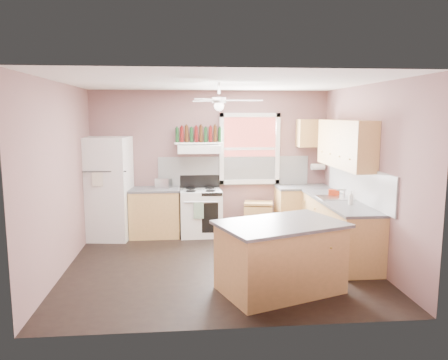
{
  "coord_description": "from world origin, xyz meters",
  "views": [
    {
      "loc": [
        -0.52,
        -6.31,
        2.24
      ],
      "look_at": [
        0.1,
        0.3,
        1.25
      ],
      "focal_mm": 35.0,
      "sensor_mm": 36.0,
      "label": 1
    }
  ],
  "objects": [
    {
      "name": "cart",
      "position": [
        0.9,
        1.75,
        0.27
      ],
      "size": [
        0.59,
        0.46,
        0.53
      ],
      "primitive_type": "cube",
      "rotation": [
        0.0,
        0.0,
        -0.21
      ],
      "color": "#B38B4A",
      "rests_on": "floor"
    },
    {
      "name": "faucet",
      "position": [
        2.1,
        0.5,
        0.97
      ],
      "size": [
        0.03,
        0.03,
        0.14
      ],
      "primitive_type": "cylinder",
      "color": "silver",
      "rests_on": "sink"
    },
    {
      "name": "upper_cabinet_right",
      "position": [
        2.08,
        0.5,
        1.78
      ],
      "size": [
        0.33,
        1.8,
        0.76
      ],
      "primitive_type": "cube",
      "color": "#B38B4A",
      "rests_on": "wall_right"
    },
    {
      "name": "wine_bottles",
      "position": [
        -0.23,
        1.87,
        1.88
      ],
      "size": [
        0.86,
        0.06,
        0.31
      ],
      "color": "#143819",
      "rests_on": "bottle_shelf"
    },
    {
      "name": "island",
      "position": [
        0.7,
        -1.04,
        0.43
      ],
      "size": [
        1.68,
        1.36,
        0.86
      ],
      "primitive_type": "cube",
      "rotation": [
        0.0,
        0.0,
        0.36
      ],
      "color": "#B38B4A",
      "rests_on": "floor"
    },
    {
      "name": "base_cabinet_corner",
      "position": [
        1.75,
        1.7,
        0.43
      ],
      "size": [
        1.0,
        0.6,
        0.86
      ],
      "primitive_type": "cube",
      "color": "#B38B4A",
      "rests_on": "floor"
    },
    {
      "name": "counter_right",
      "position": [
        1.94,
        0.3,
        0.88
      ],
      "size": [
        0.62,
        2.22,
        0.04
      ],
      "primitive_type": "cube",
      "color": "#4E4E51",
      "rests_on": "base_cabinet_right"
    },
    {
      "name": "island_top",
      "position": [
        0.7,
        -1.04,
        0.88
      ],
      "size": [
        1.79,
        1.47,
        0.04
      ],
      "primitive_type": "cube",
      "rotation": [
        0.0,
        0.0,
        0.36
      ],
      "color": "#4E4E51",
      "rests_on": "island"
    },
    {
      "name": "wall_right",
      "position": [
        2.27,
        0.0,
        1.35
      ],
      "size": [
        0.05,
        4.0,
        2.7
      ],
      "primitive_type": "cube",
      "color": "#7B5755",
      "rests_on": "ground"
    },
    {
      "name": "base_cabinet_right",
      "position": [
        1.95,
        0.3,
        0.43
      ],
      "size": [
        0.6,
        2.2,
        0.86
      ],
      "primitive_type": "cube",
      "color": "#B38B4A",
      "rests_on": "floor"
    },
    {
      "name": "backsplash_right",
      "position": [
        2.23,
        0.3,
        1.18
      ],
      "size": [
        0.03,
        2.6,
        0.55
      ],
      "primitive_type": "cube",
      "color": "white",
      "rests_on": "wall_right"
    },
    {
      "name": "ceiling",
      "position": [
        0.0,
        0.0,
        2.7
      ],
      "size": [
        4.5,
        4.5,
        0.0
      ],
      "primitive_type": "plane",
      "color": "white",
      "rests_on": "ground"
    },
    {
      "name": "counter_left",
      "position": [
        -1.06,
        1.7,
        0.88
      ],
      "size": [
        0.92,
        0.62,
        0.04
      ],
      "primitive_type": "cube",
      "color": "#4E4E51",
      "rests_on": "base_cabinet_left"
    },
    {
      "name": "red_caddy",
      "position": [
        2.0,
        0.71,
        0.95
      ],
      "size": [
        0.21,
        0.17,
        0.1
      ],
      "primitive_type": "cube",
      "rotation": [
        0.0,
        0.0,
        -0.3
      ],
      "color": "#A7290E",
      "rests_on": "counter_right"
    },
    {
      "name": "backsplash_back",
      "position": [
        0.45,
        1.99,
        1.18
      ],
      "size": [
        2.9,
        0.03,
        0.55
      ],
      "primitive_type": "cube",
      "color": "white",
      "rests_on": "wall_back"
    },
    {
      "name": "toaster",
      "position": [
        -0.89,
        1.72,
        0.99
      ],
      "size": [
        0.32,
        0.26,
        0.18
      ],
      "primitive_type": "cube",
      "rotation": [
        0.0,
        0.0,
        -0.42
      ],
      "color": "silver",
      "rests_on": "counter_left"
    },
    {
      "name": "upper_cabinet_corner",
      "position": [
        1.95,
        1.83,
        1.9
      ],
      "size": [
        0.6,
        0.33,
        0.52
      ],
      "primitive_type": "cube",
      "color": "#B38B4A",
      "rests_on": "wall_back"
    },
    {
      "name": "floor",
      "position": [
        0.0,
        0.0,
        0.0
      ],
      "size": [
        4.5,
        4.5,
        0.0
      ],
      "primitive_type": "plane",
      "color": "black",
      "rests_on": "ground"
    },
    {
      "name": "bottle_shelf",
      "position": [
        -0.23,
        1.87,
        1.72
      ],
      "size": [
        0.9,
        0.26,
        0.03
      ],
      "primitive_type": "cube",
      "color": "white",
      "rests_on": "range_hood"
    },
    {
      "name": "counter_corner",
      "position": [
        1.75,
        1.7,
        0.88
      ],
      "size": [
        1.02,
        0.62,
        0.04
      ],
      "primitive_type": "cube",
      "color": "#4E4E51",
      "rests_on": "base_cabinet_corner"
    },
    {
      "name": "ceiling_fan_hub",
      "position": [
        0.0,
        0.0,
        2.45
      ],
      "size": [
        0.2,
        0.2,
        0.08
      ],
      "primitive_type": "cylinder",
      "color": "white",
      "rests_on": "ceiling"
    },
    {
      "name": "wall_left",
      "position": [
        -2.27,
        0.0,
        1.35
      ],
      "size": [
        0.05,
        4.0,
        2.7
      ],
      "primitive_type": "cube",
      "color": "#7B5755",
      "rests_on": "ground"
    },
    {
      "name": "soap_bottle",
      "position": [
        1.99,
        -0.07,
        1.01
      ],
      "size": [
        0.1,
        0.1,
        0.22
      ],
      "primitive_type": "imported",
      "rotation": [
        0.0,
        0.0,
        1.73
      ],
      "color": "silver",
      "rests_on": "counter_right"
    },
    {
      "name": "window_view",
      "position": [
        0.75,
        1.98,
        1.6
      ],
      "size": [
        1.0,
        0.02,
        1.2
      ],
      "primitive_type": "cube",
      "color": "brown",
      "rests_on": "wall_back"
    },
    {
      "name": "sink",
      "position": [
        1.94,
        0.5,
        0.9
      ],
      "size": [
        0.55,
        0.45,
        0.03
      ],
      "primitive_type": "cube",
      "color": "silver",
      "rests_on": "counter_right"
    },
    {
      "name": "paper_towel",
      "position": [
        2.07,
        1.86,
        1.25
      ],
      "size": [
        0.26,
        0.12,
        0.12
      ],
      "primitive_type": "cylinder",
      "rotation": [
        0.0,
        1.57,
        0.0
      ],
      "color": "white",
      "rests_on": "wall_back"
    },
    {
      "name": "window_frame",
      "position": [
        0.75,
        1.96,
        1.6
      ],
      "size": [
        1.16,
        0.07,
        1.36
      ],
      "primitive_type": "cube",
      "color": "white",
      "rests_on": "wall_back"
    },
    {
      "name": "range_hood",
      "position": [
        -0.23,
        1.75,
        1.62
      ],
      "size": [
        0.78,
        0.5,
        0.14
      ],
      "primitive_type": "cube",
      "color": "white",
      "rests_on": "wall_back"
    },
    {
      "name": "wall_back",
      "position": [
        0.0,
        2.02,
        1.35
      ],
      "size": [
        4.5,
        0.05,
        2.7
      ],
      "primitive_type": "cube",
      "color": "#7B5755",
      "rests_on": "ground"
    },
    {
      "name": "base_cabinet_left",
      "position": [
        -1.06,
        1.7,
        0.43
      ],
      "size": [
        0.9,
        0.6,
        0.86
      ],
      "primitive_type": "cube",
      "color": "#B38B4A",
      "rests_on": "floor"
    },
    {
      "name": "stove",
      "position": [
        -0.21,
        1.68,
        0.43
      ],
      "size": [
        0.78,
        0.66,
        0.86
      ],
      "primitive_type": "cube",
      "rotation": [
        0.0,
        0.0,
        0.03
      ],
      "color": "white",
      "rests_on": "floor"
    },
    {
      "name": "refrigerator",
      "position": [
        -1.89,
        1.65,
        0.93
      ],
      "size": [
        0.87,
        0.85,
        1.85
      ],
      "primitive_type": "cube",
      "rotation": [
        0.0,
        0.0,
        -0.12
      ],
      "color": "white",
      "rests_on": "floor"
    }
  ]
}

